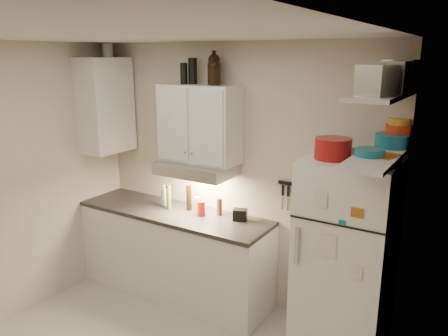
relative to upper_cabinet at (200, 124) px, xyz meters
The scene contains 34 objects.
ceiling 1.58m from the upper_cabinet, 77.33° to the right, with size 3.20×3.00×0.02m, color silver.
back_wall 0.63m from the upper_cabinet, 30.26° to the left, with size 3.20×0.02×2.60m, color beige.
right_wall 2.39m from the upper_cabinet, 34.95° to the right, with size 0.02×3.00×2.60m, color beige.
base_cabinet 1.41m from the upper_cabinet, 151.63° to the right, with size 2.10×0.60×0.88m, color silver.
countertop 0.97m from the upper_cabinet, 151.63° to the right, with size 2.10×0.62×0.04m, color #2D2926.
upper_cabinet is the anchor object (origin of this frame).
side_cabinet 1.15m from the upper_cabinet, behind, with size 0.33×0.55×1.00m, color silver.
range_hood 0.44m from the upper_cabinet, 90.00° to the right, with size 0.76×0.46×0.12m, color silver.
fridge 1.84m from the upper_cabinet, ahead, with size 0.70×0.68×1.70m, color white.
shelf_hi 1.82m from the upper_cabinet, 10.05° to the right, with size 0.30×0.95×0.03m, color silver.
shelf_lo 1.78m from the upper_cabinet, 10.05° to the right, with size 0.30×0.95×0.03m, color silver.
knife_strip 1.13m from the upper_cabinet, ahead, with size 0.42×0.02×0.03m, color black.
dutch_oven 1.44m from the upper_cabinet, 10.27° to the right, with size 0.28×0.28×0.16m, color maroon.
book_stack 1.81m from the upper_cabinet, ahead, with size 0.19×0.24×0.08m, color #B15616.
spice_jar 1.56m from the upper_cabinet, ahead, with size 0.05×0.05×0.09m, color silver.
stock_pot 1.85m from the upper_cabinet, ahead, with size 0.31×0.31×0.22m, color silver.
tin_a 1.90m from the upper_cabinet, 10.46° to the right, with size 0.21×0.19×0.21m, color #AAAAAD.
tin_b 1.91m from the upper_cabinet, 17.61° to the right, with size 0.19×0.19×0.19m, color #AAAAAD.
bowl_teal 1.78m from the upper_cabinet, ahead, with size 0.26×0.26×0.10m, color #176B82.
bowl_orange 1.81m from the upper_cabinet, ahead, with size 0.21×0.21×0.06m, color red.
bowl_yellow 1.82m from the upper_cabinet, ahead, with size 0.16×0.16×0.05m, color gold.
plates 1.74m from the upper_cabinet, 11.40° to the right, with size 0.21×0.21×0.05m, color #176B82.
growler_a 0.54m from the upper_cabinet, 26.86° to the left, with size 0.12×0.12×0.29m, color black, non-canonical shape.
growler_b 0.52m from the upper_cabinet, ahead, with size 0.10×0.10×0.23m, color black, non-canonical shape.
thermos_a 0.51m from the upper_cabinet, 155.08° to the left, with size 0.09×0.09×0.25m, color black.
thermos_b 0.50m from the upper_cabinet, behind, with size 0.07×0.07×0.20m, color black.
side_jar 1.37m from the upper_cabinet, behind, with size 0.11×0.11×0.15m, color silver.
soap_bottle 0.89m from the upper_cabinet, behind, with size 0.10×0.10×0.26m, color silver.
pepper_mill 0.85m from the upper_cabinet, ahead, with size 0.05×0.05×0.17m, color #5F2D1C.
oil_bottle 0.85m from the upper_cabinet, 161.25° to the right, with size 0.05×0.05×0.26m, color #50701C.
vinegar_bottle 0.78m from the upper_cabinet, 169.96° to the right, with size 0.06×0.06×0.27m, color black.
clear_bottle 0.82m from the upper_cabinet, 85.48° to the right, with size 0.06×0.06×0.18m, color silver.
red_jar 0.84m from the upper_cabinet, 52.21° to the right, with size 0.08×0.08×0.15m, color maroon.
caddy 0.97m from the upper_cabinet, ahead, with size 0.13×0.09×0.11m, color black.
Camera 1 is at (2.12, -2.12, 2.46)m, focal length 35.00 mm.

